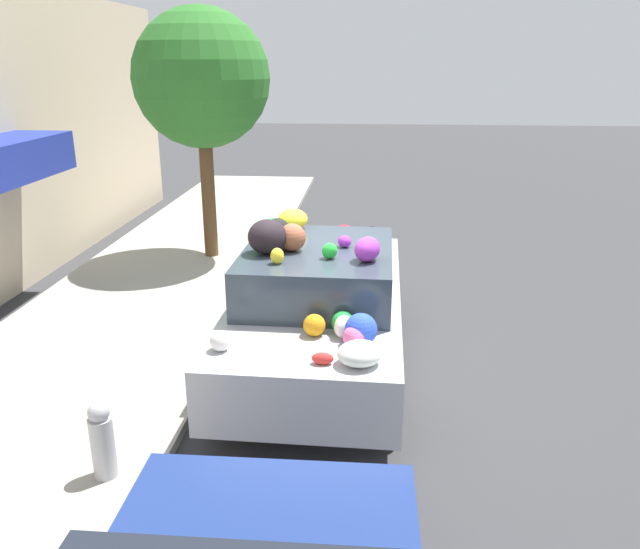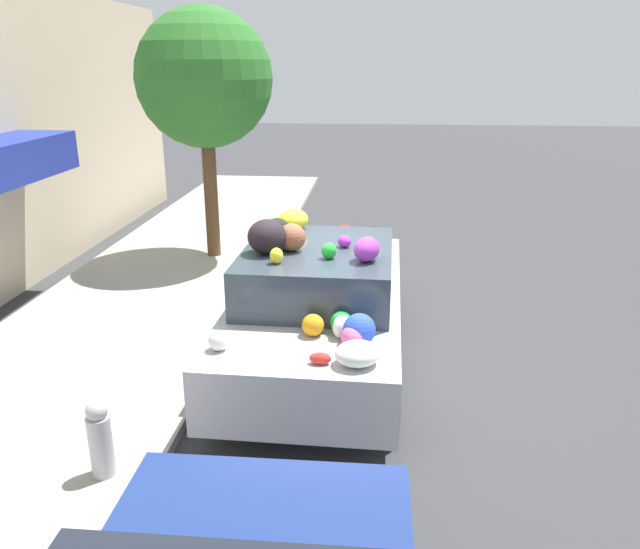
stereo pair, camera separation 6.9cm
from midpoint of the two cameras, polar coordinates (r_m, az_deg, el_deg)
ground_plane at (r=7.61m, az=-0.43°, el=-8.04°), size 60.00×60.00×0.00m
sidewalk_curb at (r=8.28m, az=-19.49°, el=-6.45°), size 24.00×3.20×0.11m
street_tree at (r=11.02m, az=-10.35°, el=17.13°), size 2.29×2.29×4.21m
fire_hydrant at (r=5.70m, az=-19.13°, el=-14.01°), size 0.20×0.20×0.70m
art_car at (r=7.23m, az=0.22°, el=-2.58°), size 4.42×1.95×1.87m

